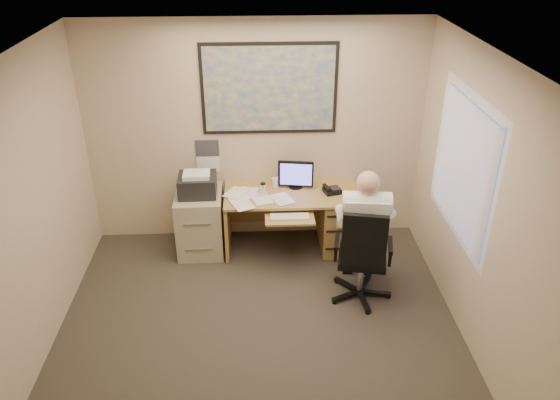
{
  "coord_description": "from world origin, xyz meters",
  "views": [
    {
      "loc": [
        0.01,
        -3.82,
        3.72
      ],
      "look_at": [
        0.25,
        1.3,
        0.97
      ],
      "focal_mm": 35.0,
      "sensor_mm": 36.0,
      "label": 1
    }
  ],
  "objects_px": {
    "desk": "(320,214)",
    "person": "(363,236)",
    "office_chair": "(363,272)",
    "filing_cabinet": "(200,217)"
  },
  "relations": [
    {
      "from": "person",
      "to": "desk",
      "type": "bearing_deg",
      "value": 115.08
    },
    {
      "from": "desk",
      "to": "filing_cabinet",
      "type": "distance_m",
      "value": 1.44
    },
    {
      "from": "filing_cabinet",
      "to": "office_chair",
      "type": "bearing_deg",
      "value": -31.52
    },
    {
      "from": "filing_cabinet",
      "to": "person",
      "type": "xyz_separation_m",
      "value": [
        1.78,
        -0.97,
        0.28
      ]
    },
    {
      "from": "filing_cabinet",
      "to": "person",
      "type": "height_order",
      "value": "person"
    },
    {
      "from": "desk",
      "to": "office_chair",
      "type": "distance_m",
      "value": 1.13
    },
    {
      "from": "filing_cabinet",
      "to": "office_chair",
      "type": "height_order",
      "value": "office_chair"
    },
    {
      "from": "desk",
      "to": "office_chair",
      "type": "height_order",
      "value": "office_chair"
    },
    {
      "from": "desk",
      "to": "person",
      "type": "distance_m",
      "value": 1.08
    },
    {
      "from": "filing_cabinet",
      "to": "person",
      "type": "relative_size",
      "value": 0.71
    }
  ]
}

